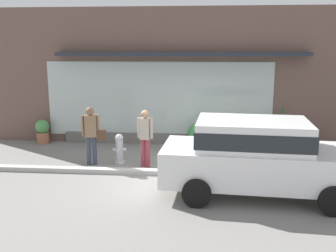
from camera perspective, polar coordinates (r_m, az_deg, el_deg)
name	(u,v)px	position (r m, az deg, el deg)	size (l,w,h in m)	color
ground_plane	(174,172)	(10.15, 0.97, -6.93)	(60.00, 60.00, 0.00)	gray
curb_strip	(174,173)	(9.94, 0.89, -6.98)	(14.00, 0.24, 0.12)	#B2B2AD
storefront	(181,78)	(12.83, 1.91, 7.14)	(14.00, 0.81, 4.52)	brown
fire_hydrant	(120,149)	(10.86, -7.26, -3.42)	(0.39, 0.35, 0.86)	#B2B2B7
pedestrian_with_handbag	(92,132)	(10.74, -11.36, -0.84)	(0.67, 0.26, 1.64)	#333847
pedestrian_passerby	(145,134)	(10.37, -3.43, -1.27)	(0.44, 0.27, 1.59)	#8E333D
parked_car_white	(258,154)	(8.63, 13.26, -4.09)	(4.45, 2.18, 1.70)	white
potted_plant_by_entrance	(198,135)	(12.35, 4.54, -1.37)	(0.70, 0.70, 0.84)	#B7B2A3
potted_plant_window_right	(281,127)	(12.89, 16.58, -0.14)	(0.33, 0.33, 1.46)	#9E6042
potted_plant_doorstep	(308,138)	(12.90, 20.28, -1.74)	(0.53, 0.53, 0.74)	#9E6042
potted_plant_low_front	(239,130)	(12.60, 10.51, -0.63)	(0.47, 0.47, 1.22)	#4C4C51
potted_plant_trailing_edge	(42,131)	(13.69, -18.27, -0.68)	(0.48, 0.48, 0.82)	#9E6042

